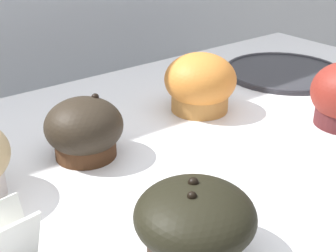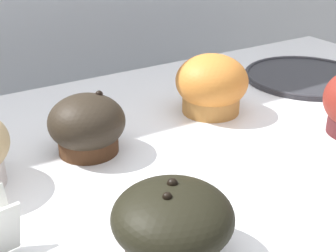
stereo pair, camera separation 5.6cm
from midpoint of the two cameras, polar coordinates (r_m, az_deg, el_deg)
wall_back at (r=1.13m, az=-16.92°, el=7.35°), size 3.20×0.10×1.80m
muffin_back_right at (r=0.70m, az=1.66°, el=5.11°), size 0.11×0.11×0.09m
muffin_front_left at (r=0.41m, az=-0.64°, el=-11.78°), size 0.11×0.11×0.07m
muffin_front_right at (r=0.58m, az=-12.89°, el=-0.52°), size 0.10×0.10×0.08m
serving_plate at (r=0.88m, az=12.24°, el=6.49°), size 0.22×0.22×0.01m
price_card at (r=0.43m, az=-22.86°, el=-13.11°), size 0.05×0.05×0.06m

